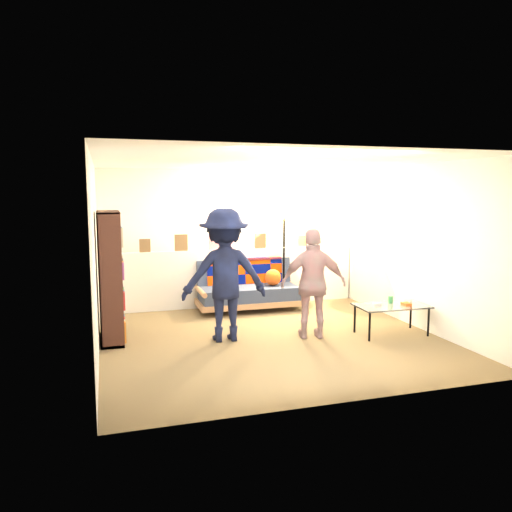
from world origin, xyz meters
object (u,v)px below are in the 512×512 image
Objects in this scene: person_right at (313,284)px; futon_sofa at (249,289)px; coffee_table at (392,307)px; person_left at (225,275)px; bookshelf at (110,281)px; floor_lamp at (284,240)px.

futon_sofa is at bearing -64.43° from person_right.
coffee_table is 2.39m from person_left.
person_right is (2.64, -0.69, -0.06)m from bookshelf.
bookshelf reaches higher than person_right.
bookshelf reaches higher than futon_sofa.
person_right is (1.18, -0.26, -0.14)m from person_left.
futon_sofa is at bearing 125.95° from coffee_table.
person_left reaches higher than person_right.
bookshelf is at bearing -152.47° from futon_sofa.
futon_sofa is at bearing -169.24° from floor_lamp.
person_right is at bearing -98.84° from floor_lamp.
bookshelf is 2.73m from person_right.
coffee_table is at bearing 172.37° from person_left.
futon_sofa is 1.07× the size of floor_lamp.
bookshelf is 1.53m from person_left.
person_right is at bearing 170.89° from coffee_table.
person_left is at bearing -130.40° from floor_lamp.
coffee_table is 2.46m from floor_lamp.
bookshelf is at bearing 166.92° from coffee_table.
person_right is at bearing 170.80° from person_left.
coffee_table is 1.19m from person_right.
floor_lamp reaches higher than coffee_table.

